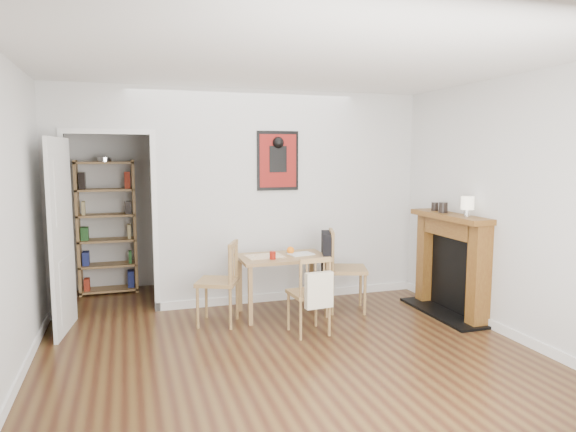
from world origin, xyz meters
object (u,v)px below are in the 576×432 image
object	(u,v)px
notebook	(301,254)
mantel_lamp	(467,204)
dining_table	(283,263)
ceramic_jar_a	(443,208)
chair_front	(309,294)
ceramic_jar_b	(435,207)
fireplace	(452,261)
chair_right	(345,269)
red_glass	(273,255)
orange_fruit	(290,250)
bookshelf	(107,228)
chair_left	(218,283)

from	to	relation	value
notebook	mantel_lamp	bearing A→B (deg)	-28.24
dining_table	ceramic_jar_a	distance (m)	1.95
chair_front	ceramic_jar_b	size ratio (longest dim) A/B	8.23
fireplace	ceramic_jar_a	distance (m)	0.62
dining_table	chair_right	xyz separation A→B (m)	(0.74, -0.08, -0.10)
fireplace	red_glass	world-z (taller)	fireplace
fireplace	notebook	distance (m)	1.73
dining_table	chair_front	xyz separation A→B (m)	(0.07, -0.70, -0.18)
orange_fruit	bookshelf	bearing A→B (deg)	143.43
chair_right	ceramic_jar_b	distance (m)	1.31
orange_fruit	notebook	bearing A→B (deg)	-33.12
orange_fruit	mantel_lamp	distance (m)	2.02
chair_front	bookshelf	distance (m)	3.08
bookshelf	ceramic_jar_a	xyz separation A→B (m)	(3.73, -2.03, 0.35)
bookshelf	mantel_lamp	xyz separation A→B (m)	(3.75, -2.45, 0.43)
orange_fruit	red_glass	bearing A→B (deg)	-141.50
mantel_lamp	ceramic_jar_b	bearing A→B (deg)	88.82
chair_right	red_glass	xyz separation A→B (m)	(-0.90, -0.06, 0.23)
chair_right	fireplace	distance (m)	1.22
chair_right	mantel_lamp	world-z (taller)	mantel_lamp
fireplace	notebook	xyz separation A→B (m)	(-1.64, 0.56, 0.07)
chair_left	orange_fruit	bearing A→B (deg)	12.40
red_glass	mantel_lamp	xyz separation A→B (m)	(1.98, -0.70, 0.57)
mantel_lamp	chair_front	bearing A→B (deg)	175.22
bookshelf	fireplace	distance (m)	4.37
chair_left	chair_front	bearing A→B (deg)	-34.82
dining_table	ceramic_jar_a	xyz separation A→B (m)	(1.80, -0.43, 0.62)
dining_table	chair_right	world-z (taller)	chair_right
dining_table	notebook	bearing A→B (deg)	3.51
orange_fruit	ceramic_jar_b	world-z (taller)	ceramic_jar_b
notebook	dining_table	bearing A→B (deg)	-176.49
fireplace	ceramic_jar_b	bearing A→B (deg)	95.19
red_glass	fireplace	bearing A→B (deg)	-11.42
chair_right	ceramic_jar_a	size ratio (longest dim) A/B	8.02
fireplace	bookshelf	bearing A→B (deg)	150.46
chair_right	orange_fruit	size ratio (longest dim) A/B	11.07
red_glass	orange_fruit	size ratio (longest dim) A/B	1.04
chair_left	red_glass	distance (m)	0.67
chair_left	chair_right	world-z (taller)	chair_right
dining_table	ceramic_jar_b	bearing A→B (deg)	-6.72
chair_left	red_glass	bearing A→B (deg)	-2.34
fireplace	mantel_lamp	bearing A→B (deg)	-98.25
notebook	ceramic_jar_b	size ratio (longest dim) A/B	2.73
ceramic_jar_b	chair_left	bearing A→B (deg)	177.76
dining_table	mantel_lamp	bearing A→B (deg)	-24.89
chair_right	chair_front	bearing A→B (deg)	-137.39
chair_left	bookshelf	distance (m)	2.11
red_glass	ceramic_jar_b	bearing A→B (deg)	-2.21
chair_left	ceramic_jar_a	world-z (taller)	ceramic_jar_a
chair_right	fireplace	bearing A→B (deg)	-22.74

